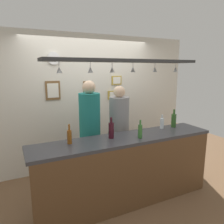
# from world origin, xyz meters

# --- Properties ---
(ground_plane) EXTENTS (8.00, 8.00, 0.00)m
(ground_plane) POSITION_xyz_m (0.00, 0.00, 0.00)
(ground_plane) COLOR brown
(back_wall) EXTENTS (4.40, 0.06, 2.60)m
(back_wall) POSITION_xyz_m (0.00, 1.10, 1.30)
(back_wall) COLOR silver
(back_wall) RESTS_ON ground_plane
(bar_counter) EXTENTS (2.70, 0.55, 1.00)m
(bar_counter) POSITION_xyz_m (0.00, -0.50, 0.67)
(bar_counter) COLOR #38383D
(bar_counter) RESTS_ON ground_plane
(overhead_glass_rack) EXTENTS (2.20, 0.36, 0.04)m
(overhead_glass_rack) POSITION_xyz_m (0.00, -0.30, 2.06)
(overhead_glass_rack) COLOR black
(hanging_wineglass_far_left) EXTENTS (0.07, 0.07, 0.13)m
(hanging_wineglass_far_left) POSITION_xyz_m (-0.90, -0.35, 1.95)
(hanging_wineglass_far_left) COLOR silver
(hanging_wineglass_far_left) RESTS_ON overhead_glass_rack
(hanging_wineglass_left) EXTENTS (0.07, 0.07, 0.13)m
(hanging_wineglass_left) POSITION_xyz_m (-0.51, -0.34, 1.95)
(hanging_wineglass_left) COLOR silver
(hanging_wineglass_left) RESTS_ON overhead_glass_rack
(hanging_wineglass_center_left) EXTENTS (0.07, 0.07, 0.13)m
(hanging_wineglass_center_left) POSITION_xyz_m (-0.19, -0.30, 1.95)
(hanging_wineglass_center_left) COLOR silver
(hanging_wineglass_center_left) RESTS_ON overhead_glass_rack
(hanging_wineglass_center) EXTENTS (0.07, 0.07, 0.13)m
(hanging_wineglass_center) POSITION_xyz_m (0.16, -0.24, 1.95)
(hanging_wineglass_center) COLOR silver
(hanging_wineglass_center) RESTS_ON overhead_glass_rack
(hanging_wineglass_center_right) EXTENTS (0.07, 0.07, 0.13)m
(hanging_wineglass_center_right) POSITION_xyz_m (0.54, -0.25, 1.95)
(hanging_wineglass_center_right) COLOR silver
(hanging_wineglass_center_right) RESTS_ON overhead_glass_rack
(hanging_wineglass_right) EXTENTS (0.07, 0.07, 0.13)m
(hanging_wineglass_right) POSITION_xyz_m (0.89, -0.29, 1.95)
(hanging_wineglass_right) COLOR silver
(hanging_wineglass_right) RESTS_ON overhead_glass_rack
(person_left_teal_shirt) EXTENTS (0.34, 0.34, 1.77)m
(person_left_teal_shirt) POSITION_xyz_m (-0.31, 0.29, 1.07)
(person_left_teal_shirt) COLOR #2D334C
(person_left_teal_shirt) RESTS_ON ground_plane
(person_middle_grey_shirt) EXTENTS (0.34, 0.34, 1.67)m
(person_middle_grey_shirt) POSITION_xyz_m (0.23, 0.29, 1.01)
(person_middle_grey_shirt) COLOR #2D334C
(person_middle_grey_shirt) RESTS_ON ground_plane
(bottle_beer_green_import) EXTENTS (0.06, 0.06, 0.26)m
(bottle_beer_green_import) POSITION_xyz_m (0.17, -0.46, 1.10)
(bottle_beer_green_import) COLOR #336B2D
(bottle_beer_green_import) RESTS_ON bar_counter
(bottle_champagne_green) EXTENTS (0.08, 0.08, 0.30)m
(bottle_champagne_green) POSITION_xyz_m (0.99, -0.22, 1.11)
(bottle_champagne_green) COLOR #2D5623
(bottle_champagne_green) RESTS_ON bar_counter
(bottle_beer_amber_tall) EXTENTS (0.06, 0.06, 0.26)m
(bottle_beer_amber_tall) POSITION_xyz_m (-0.79, -0.26, 1.10)
(bottle_beer_amber_tall) COLOR brown
(bottle_beer_amber_tall) RESTS_ON bar_counter
(bottle_wine_dark_red) EXTENTS (0.08, 0.08, 0.30)m
(bottle_wine_dark_red) POSITION_xyz_m (-0.20, -0.29, 1.11)
(bottle_wine_dark_red) COLOR #380F19
(bottle_wine_dark_red) RESTS_ON bar_counter
(bottle_soda_clear) EXTENTS (0.06, 0.06, 0.23)m
(bottle_soda_clear) POSITION_xyz_m (0.75, -0.21, 1.09)
(bottle_soda_clear) COLOR silver
(bottle_soda_clear) RESTS_ON bar_counter
(picture_frame_lower_pair) EXTENTS (0.30, 0.02, 0.18)m
(picture_frame_lower_pair) POSITION_xyz_m (0.52, 1.06, 1.42)
(picture_frame_lower_pair) COLOR #B29338
(picture_frame_lower_pair) RESTS_ON back_wall
(picture_frame_crest) EXTENTS (0.18, 0.02, 0.26)m
(picture_frame_crest) POSITION_xyz_m (-0.06, 1.06, 1.59)
(picture_frame_crest) COLOR brown
(picture_frame_crest) RESTS_ON back_wall
(picture_frame_caricature) EXTENTS (0.26, 0.02, 0.34)m
(picture_frame_caricature) POSITION_xyz_m (-0.72, 1.06, 1.57)
(picture_frame_caricature) COLOR brown
(picture_frame_caricature) RESTS_ON back_wall
(picture_frame_upper_small) EXTENTS (0.22, 0.02, 0.18)m
(picture_frame_upper_small) POSITION_xyz_m (0.57, 1.06, 1.72)
(picture_frame_upper_small) COLOR #B29338
(picture_frame_upper_small) RESTS_ON back_wall
(wall_clock) EXTENTS (0.22, 0.03, 0.22)m
(wall_clock) POSITION_xyz_m (-0.68, 1.05, 2.13)
(wall_clock) COLOR white
(wall_clock) RESTS_ON back_wall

